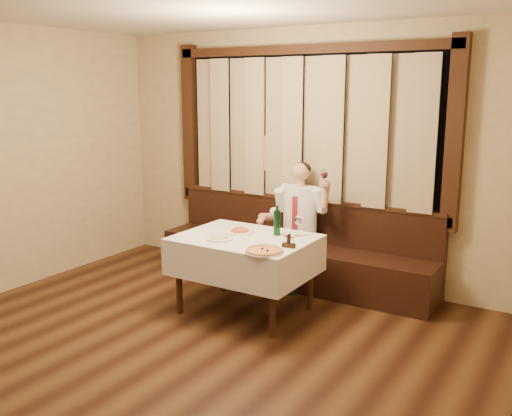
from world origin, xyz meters
The scene contains 10 objects.
room centered at (0.00, 0.97, 1.50)m, with size 5.01×6.01×2.81m.
banquette centered at (0.00, 2.72, 0.31)m, with size 3.20×0.61×0.94m.
dining_table centered at (0.00, 1.70, 0.65)m, with size 1.27×0.97×0.76m.
pizza centered at (0.43, 1.34, 0.77)m, with size 0.34×0.34×0.04m.
pasta_red centered at (-0.12, 1.80, 0.80)m, with size 0.28×0.28×0.10m.
pasta_cream centered at (-0.16, 1.50, 0.79)m, with size 0.27×0.27×0.09m.
green_bottle centered at (0.23, 1.91, 0.88)m, with size 0.07×0.07×0.30m.
table_wine_glass centered at (0.42, 1.98, 0.90)m, with size 0.08×0.08×0.20m.
cruet_caddy centered at (0.53, 1.59, 0.80)m, with size 0.12×0.06×0.12m.
seated_man centered at (0.08, 2.64, 0.80)m, with size 0.74×0.55×1.37m.
Camera 1 is at (2.84, -2.72, 2.16)m, focal length 40.00 mm.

